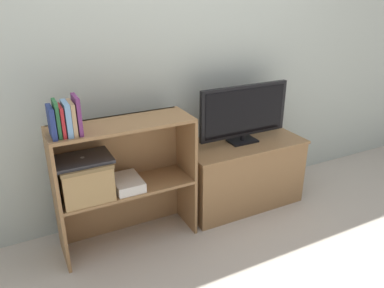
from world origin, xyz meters
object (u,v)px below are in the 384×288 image
at_px(book_forest, 57,119).
at_px(book_skyblue, 67,119).
at_px(book_crimson, 61,121).
at_px(laptop, 83,159).
at_px(book_navy, 51,122).
at_px(book_tan, 72,118).
at_px(magazine_stack, 127,183).
at_px(book_plum, 77,115).
at_px(tv, 244,112).
at_px(tv_stand, 241,172).
at_px(storage_basket_left, 85,177).

distance_m(book_forest, book_skyblue, 0.05).
height_order(book_crimson, laptop, book_crimson).
bearing_deg(book_navy, book_tan, 0.00).
bearing_deg(magazine_stack, book_plum, -172.85).
bearing_deg(book_navy, book_plum, 0.00).
bearing_deg(tv, magazine_stack, -174.73).
bearing_deg(tv_stand, book_crimson, -174.63).
bearing_deg(book_tan, book_skyblue, -180.00).
bearing_deg(book_forest, book_plum, 0.00).
bearing_deg(laptop, book_navy, -164.11).
bearing_deg(laptop, tv, 3.76).
distance_m(book_navy, book_skyblue, 0.08).
height_order(tv, laptop, tv).
relative_size(tv, laptop, 2.18).
bearing_deg(book_skyblue, tv, 5.42).
bearing_deg(tv, book_tan, -174.46).
distance_m(book_tan, book_plum, 0.03).
bearing_deg(storage_basket_left, book_crimson, -156.03).
xyz_separation_m(tv_stand, tv, (0.00, -0.00, 0.51)).
xyz_separation_m(book_forest, storage_basket_left, (0.12, 0.04, -0.41)).
bearing_deg(magazine_stack, book_skyblue, -174.12).
distance_m(book_skyblue, laptop, 0.29).
bearing_deg(book_crimson, book_forest, 180.00).
height_order(tv_stand, book_navy, book_navy).
distance_m(book_forest, book_plum, 0.11).
relative_size(tv_stand, book_skyblue, 5.03).
height_order(book_forest, storage_basket_left, book_forest).
bearing_deg(book_skyblue, book_forest, 180.00).
xyz_separation_m(tv, book_tan, (-1.26, -0.12, 0.19)).
relative_size(laptop, magazine_stack, 1.34).
distance_m(book_navy, magazine_stack, 0.64).
xyz_separation_m(book_crimson, book_tan, (0.06, 0.00, 0.01)).
distance_m(tv, storage_basket_left, 1.25).
distance_m(book_crimson, book_plum, 0.09).
bearing_deg(book_tan, book_crimson, -180.00).
xyz_separation_m(tv, book_plum, (-1.23, -0.12, 0.20)).
bearing_deg(storage_basket_left, book_navy, -164.11).
bearing_deg(book_crimson, tv_stand, 5.37).
distance_m(book_crimson, storage_basket_left, 0.41).
bearing_deg(magazine_stack, book_tan, -173.56).
xyz_separation_m(tv_stand, laptop, (-1.23, -0.08, 0.41)).
bearing_deg(magazine_stack, tv, 5.27).
bearing_deg(book_navy, laptop, 15.89).
relative_size(storage_basket_left, magazine_stack, 1.22).
bearing_deg(book_forest, book_crimson, 0.00).
bearing_deg(book_tan, tv, 5.54).
bearing_deg(storage_basket_left, magazine_stack, -1.86).
relative_size(tv_stand, book_forest, 4.62).
distance_m(book_crimson, laptop, 0.29).
xyz_separation_m(tv, book_forest, (-1.34, -0.12, 0.20)).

